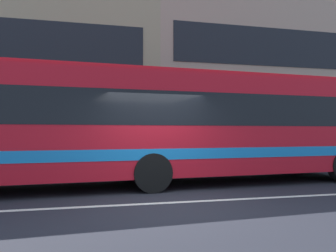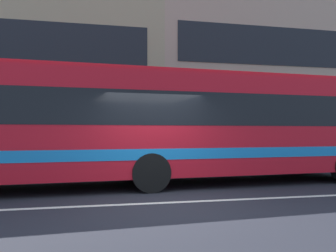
% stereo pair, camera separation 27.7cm
% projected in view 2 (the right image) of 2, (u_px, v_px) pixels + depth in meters
% --- Properties ---
extents(ground_plane, '(160.00, 160.00, 0.00)m').
position_uv_depth(ground_plane, '(165.00, 203.00, 7.30)').
color(ground_plane, '#23242C').
extents(lane_centre_line, '(60.00, 0.16, 0.01)m').
position_uv_depth(lane_centre_line, '(165.00, 203.00, 7.30)').
color(lane_centre_line, silver).
rests_on(lane_centre_line, ground_plane).
extents(hedge_row_far, '(16.94, 1.10, 1.05)m').
position_uv_depth(hedge_row_far, '(189.00, 156.00, 14.01)').
color(hedge_row_far, '#1F5A2B').
rests_on(hedge_row_far, ground_plane).
extents(apartment_block_right, '(18.19, 10.64, 11.36)m').
position_uv_depth(apartment_block_right, '(269.00, 77.00, 25.53)').
color(apartment_block_right, tan).
rests_on(apartment_block_right, ground_plane).
extents(transit_bus, '(12.63, 3.32, 3.23)m').
position_uv_depth(transit_bus, '(169.00, 123.00, 9.91)').
color(transit_bus, red).
rests_on(transit_bus, ground_plane).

